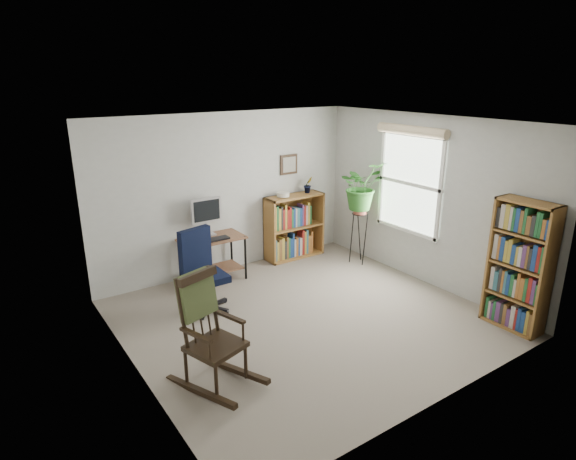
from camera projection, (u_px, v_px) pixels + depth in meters
floor at (306, 318)px, 6.02m from camera, size 4.20×4.00×0.00m
ceiling at (309, 123)px, 5.28m from camera, size 4.20×4.00×0.00m
wall_back at (228, 193)px, 7.22m from camera, size 4.20×0.00×2.40m
wall_front at (448, 285)px, 4.09m from camera, size 4.20×0.00×2.40m
wall_left at (129, 265)px, 4.52m from camera, size 0.00×4.00×2.40m
wall_right at (426, 201)px, 6.79m from camera, size 0.00×4.00×2.40m
window at (409, 184)px, 6.94m from camera, size 0.12×1.20×1.50m
desk at (213, 259)px, 7.02m from camera, size 0.92×0.51×0.66m
monitor at (206, 217)px, 6.94m from camera, size 0.46×0.16×0.56m
keyboard at (215, 239)px, 6.82m from camera, size 0.40×0.15×0.02m
office_chair at (207, 271)px, 6.06m from camera, size 0.70×0.70×1.08m
rocking_chair at (215, 332)px, 4.57m from camera, size 0.87×1.13×1.15m
low_bookshelf at (294, 226)px, 7.88m from camera, size 1.00×0.33×1.05m
tall_bookshelf at (520, 266)px, 5.59m from camera, size 0.29×0.68×1.56m
plant_stand at (359, 234)px, 7.65m from camera, size 0.32×0.32×0.96m
spider_plant at (362, 163)px, 7.30m from camera, size 1.69×1.88×1.46m
potted_plant_small at (308, 190)px, 7.86m from camera, size 0.13×0.24×0.11m
framed_picture at (289, 165)px, 7.69m from camera, size 0.32×0.04×0.32m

